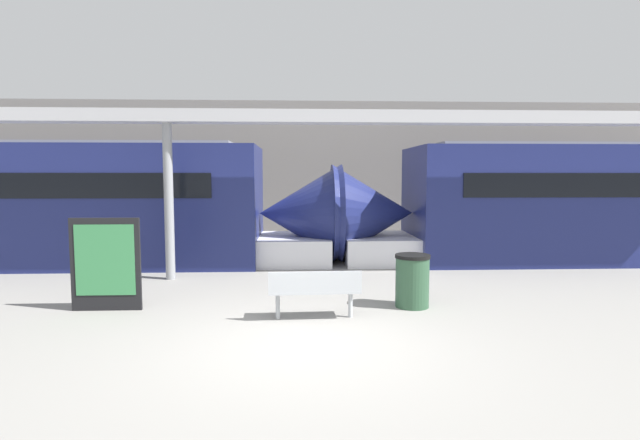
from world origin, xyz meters
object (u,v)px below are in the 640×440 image
object	(u,v)px
train_right	(41,206)
poster_board	(106,264)
bench_near	(315,289)
trash_bin	(412,281)
support_column_near	(169,202)
train_left	(591,205)

from	to	relation	value
train_right	poster_board	bearing A→B (deg)	-54.21
bench_near	trash_bin	distance (m)	1.89
train_right	trash_bin	world-z (taller)	train_right
train_right	bench_near	world-z (taller)	train_right
train_right	bench_near	distance (m)	9.00
train_right	support_column_near	xyz separation A→B (m)	(3.90, -2.20, 0.22)
train_right	support_column_near	size ratio (longest dim) A/B	4.52
train_left	bench_near	size ratio (longest dim) A/B	9.46
trash_bin	bench_near	bearing A→B (deg)	-158.16
trash_bin	support_column_near	size ratio (longest dim) A/B	0.27
train_left	support_column_near	xyz separation A→B (m)	(-10.99, -2.20, 0.23)
support_column_near	trash_bin	bearing A→B (deg)	-28.07
trash_bin	poster_board	world-z (taller)	poster_board
poster_board	support_column_near	xyz separation A→B (m)	(0.44, 2.61, 0.93)
train_left	train_right	distance (m)	14.89
trash_bin	train_right	bearing A→B (deg)	151.32
bench_near	train_right	bearing A→B (deg)	139.69
train_right	support_column_near	distance (m)	4.49
train_right	poster_board	world-z (taller)	train_right
poster_board	trash_bin	bearing A→B (deg)	-0.01
train_left	bench_near	world-z (taller)	train_left
train_right	poster_board	size ratio (longest dim) A/B	9.79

